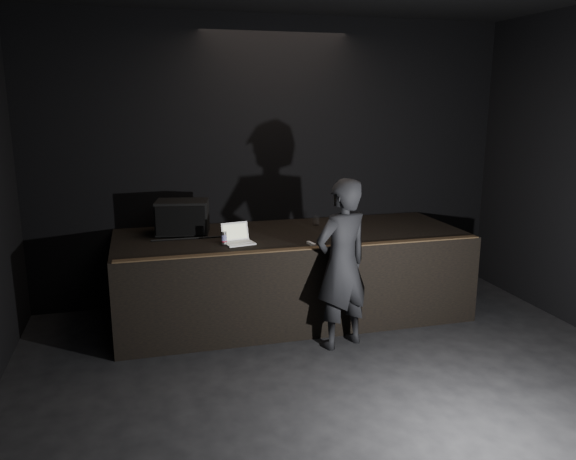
% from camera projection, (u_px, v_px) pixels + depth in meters
% --- Properties ---
extents(ground, '(7.00, 7.00, 0.00)m').
position_uv_depth(ground, '(389.00, 448.00, 4.13)').
color(ground, black).
rests_on(ground, ground).
extents(room_walls, '(6.10, 7.10, 3.52)m').
position_uv_depth(room_walls, '(402.00, 175.00, 3.67)').
color(room_walls, black).
rests_on(room_walls, ground).
extents(stage_riser, '(4.00, 1.50, 1.00)m').
position_uv_depth(stage_riser, '(291.00, 274.00, 6.59)').
color(stage_riser, black).
rests_on(stage_riser, ground).
extents(riser_lip, '(3.92, 0.10, 0.01)m').
position_uv_depth(riser_lip, '(309.00, 248.00, 5.81)').
color(riser_lip, brown).
rests_on(riser_lip, stage_riser).
extents(stage_monitor, '(0.65, 0.52, 0.39)m').
position_uv_depth(stage_monitor, '(182.00, 217.00, 6.40)').
color(stage_monitor, black).
rests_on(stage_monitor, stage_riser).
extents(cable, '(1.02, 0.02, 0.02)m').
position_uv_depth(cable, '(198.00, 238.00, 6.21)').
color(cable, black).
rests_on(cable, stage_riser).
extents(laptop, '(0.35, 0.32, 0.21)m').
position_uv_depth(laptop, '(237.00, 238.00, 6.02)').
color(laptop, white).
rests_on(laptop, stage_riser).
extents(beer_can, '(0.06, 0.06, 0.15)m').
position_uv_depth(beer_can, '(224.00, 238.00, 5.93)').
color(beer_can, silver).
rests_on(beer_can, stage_riser).
extents(plastic_cup, '(0.09, 0.09, 0.11)m').
position_uv_depth(plastic_cup, '(316.00, 221.00, 6.89)').
color(plastic_cup, white).
rests_on(plastic_cup, stage_riser).
extents(wii_remote, '(0.06, 0.15, 0.03)m').
position_uv_depth(wii_remote, '(311.00, 244.00, 5.94)').
color(wii_remote, white).
rests_on(wii_remote, stage_riser).
extents(person, '(0.74, 0.61, 1.76)m').
position_uv_depth(person, '(342.00, 264.00, 5.68)').
color(person, black).
rests_on(person, ground).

